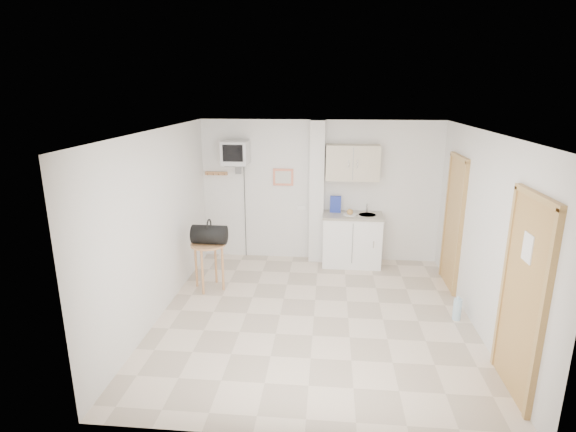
# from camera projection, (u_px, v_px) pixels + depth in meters

# --- Properties ---
(ground) EXTENTS (4.50, 4.50, 0.00)m
(ground) POSITION_uv_depth(u_px,v_px,m) (314.00, 316.00, 6.14)
(ground) COLOR beige
(ground) RESTS_ON ground
(room_envelope) EXTENTS (4.24, 4.54, 2.55)m
(room_envelope) POSITION_uv_depth(u_px,v_px,m) (335.00, 207.00, 5.79)
(room_envelope) COLOR white
(room_envelope) RESTS_ON ground
(kitchenette) EXTENTS (1.03, 0.58, 2.10)m
(kitchenette) POSITION_uv_depth(u_px,v_px,m) (352.00, 220.00, 7.79)
(kitchenette) COLOR white
(kitchenette) RESTS_ON ground
(crt_television) EXTENTS (0.44, 0.45, 2.15)m
(crt_television) POSITION_uv_depth(u_px,v_px,m) (235.00, 154.00, 7.68)
(crt_television) COLOR slate
(crt_television) RESTS_ON ground
(round_table) EXTENTS (0.53, 0.53, 0.74)m
(round_table) POSITION_uv_depth(u_px,v_px,m) (208.00, 251.00, 6.85)
(round_table) COLOR #A2703F
(round_table) RESTS_ON ground
(duffel_bag) EXTENTS (0.52, 0.30, 0.39)m
(duffel_bag) POSITION_uv_depth(u_px,v_px,m) (209.00, 234.00, 6.78)
(duffel_bag) COLOR black
(duffel_bag) RESTS_ON round_table
(water_bottle) EXTENTS (0.11, 0.11, 0.33)m
(water_bottle) POSITION_uv_depth(u_px,v_px,m) (457.00, 309.00, 6.02)
(water_bottle) COLOR #ADD4EB
(water_bottle) RESTS_ON ground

